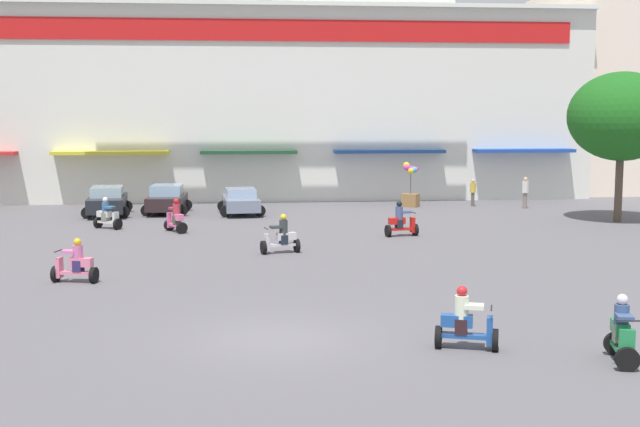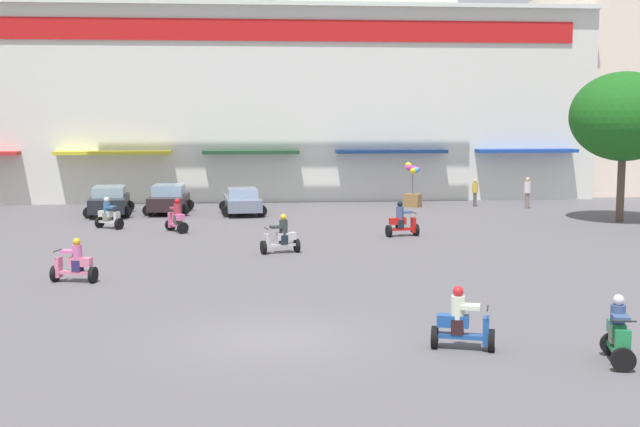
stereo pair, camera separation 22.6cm
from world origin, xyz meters
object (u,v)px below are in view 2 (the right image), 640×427
object	(u,v)px
pedestrian_1	(527,191)
balloon_vendor_cart	(412,187)
scooter_rider_0	(402,222)
scooter_rider_7	(618,335)
plaza_tree_1	(624,117)
scooter_rider_3	(75,264)
scooter_rider_2	(177,218)
scooter_rider_1	(109,216)
pedestrian_0	(475,191)
scooter_rider_6	(281,237)
parked_car_2	(242,201)
parked_car_0	(109,201)
parked_car_1	(169,199)
scooter_rider_5	(462,324)

from	to	relation	value
pedestrian_1	balloon_vendor_cart	distance (m)	6.38
scooter_rider_0	scooter_rider_7	world-z (taller)	scooter_rider_0
plaza_tree_1	scooter_rider_3	bearing A→B (deg)	-152.60
plaza_tree_1	pedestrian_1	xyz separation A→B (m)	(-2.66, 5.87, -4.15)
scooter_rider_2	pedestrian_1	world-z (taller)	pedestrian_1
scooter_rider_0	pedestrian_1	bearing A→B (deg)	46.98
scooter_rider_1	pedestrian_1	xyz separation A→B (m)	(22.03, 5.94, 0.39)
scooter_rider_1	scooter_rider_0	bearing A→B (deg)	-15.46
plaza_tree_1	scooter_rider_7	bearing A→B (deg)	-114.87
pedestrian_0	scooter_rider_7	bearing A→B (deg)	-99.81
scooter_rider_7	scooter_rider_6	bearing A→B (deg)	114.05
scooter_rider_2	scooter_rider_7	distance (m)	23.67
parked_car_2	scooter_rider_3	xyz separation A→B (m)	(-5.42, -17.22, -0.10)
parked_car_0	scooter_rider_6	world-z (taller)	scooter_rider_6
pedestrian_0	scooter_rider_1	bearing A→B (deg)	-159.52
pedestrian_0	parked_car_1	bearing A→B (deg)	-174.72
plaza_tree_1	scooter_rider_3	xyz separation A→B (m)	(-23.90, -12.39, -4.55)
parked_car_1	parked_car_2	size ratio (longest dim) A/B	0.98
plaza_tree_1	parked_car_1	xyz separation A→B (m)	(-22.39, 5.60, -4.39)
parked_car_1	pedestrian_0	bearing A→B (deg)	5.28
scooter_rider_0	scooter_rider_1	world-z (taller)	scooter_rider_0
parked_car_2	pedestrian_1	size ratio (longest dim) A/B	2.27
parked_car_2	scooter_rider_7	xyz separation A→B (m)	(8.09, -27.23, -0.06)
pedestrian_0	pedestrian_1	xyz separation A→B (m)	(2.62, -1.31, 0.11)
scooter_rider_1	scooter_rider_7	world-z (taller)	scooter_rider_7
scooter_rider_1	scooter_rider_5	size ratio (longest dim) A/B	0.96
plaza_tree_1	scooter_rider_1	distance (m)	25.10
parked_car_1	scooter_rider_2	xyz separation A→B (m)	(0.93, -7.08, -0.12)
parked_car_0	scooter_rider_2	xyz separation A→B (m)	(3.97, -6.60, -0.12)
parked_car_1	pedestrian_0	xyz separation A→B (m)	(17.12, 1.58, 0.13)
parked_car_2	scooter_rider_5	distance (m)	26.35
scooter_rider_7	plaza_tree_1	bearing A→B (deg)	65.13
parked_car_2	scooter_rider_6	distance (m)	12.42
parked_car_0	parked_car_2	bearing A→B (deg)	-2.38
scooter_rider_3	pedestrian_0	world-z (taller)	pedestrian_0
parked_car_0	scooter_rider_0	distance (m)	16.41
parked_car_2	scooter_rider_0	bearing A→B (deg)	-51.01
scooter_rider_3	balloon_vendor_cart	size ratio (longest dim) A/B	0.60
plaza_tree_1	parked_car_2	size ratio (longest dim) A/B	1.84
balloon_vendor_cart	scooter_rider_0	bearing A→B (deg)	-103.85
scooter_rider_5	pedestrian_0	xyz separation A→B (m)	(8.24, 28.23, 0.28)
parked_car_2	pedestrian_1	world-z (taller)	pedestrian_1
parked_car_0	scooter_rider_6	bearing A→B (deg)	-56.39
parked_car_1	scooter_rider_3	size ratio (longest dim) A/B	2.57
scooter_rider_5	scooter_rider_7	size ratio (longest dim) A/B	1.01
balloon_vendor_cart	scooter_rider_3	bearing A→B (deg)	-127.43
scooter_rider_7	pedestrian_1	bearing A→B (deg)	74.71
scooter_rider_7	parked_car_1	bearing A→B (deg)	113.20
scooter_rider_0	pedestrian_0	bearing A→B (deg)	59.87
pedestrian_0	pedestrian_1	distance (m)	2.93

